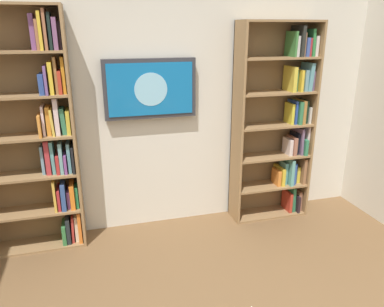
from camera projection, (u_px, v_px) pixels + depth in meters
name	position (u px, v px, depth m)	size (l,w,h in m)	color
wall_back	(155.00, 91.00, 3.46)	(4.52, 0.06, 2.70)	silver
bookshelf_left	(281.00, 124.00, 3.74)	(0.80, 0.28, 1.98)	#937047
bookshelf_right	(37.00, 136.00, 3.14)	(0.83, 0.28, 2.09)	#937047
wall_mounted_tv	(150.00, 89.00, 3.36)	(0.84, 0.07, 0.54)	#333338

